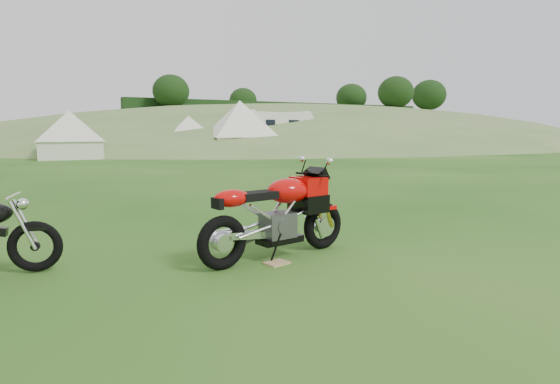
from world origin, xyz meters
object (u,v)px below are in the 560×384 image
plywood_board (277,263)px  tent_mid (189,133)px  tent_left (70,133)px  caravan (272,132)px  tent_right (240,129)px  sport_motorcycle (276,209)px

plywood_board → tent_mid: bearing=73.5°
tent_left → caravan: size_ratio=0.53×
tent_left → tent_mid: tent_left is taller
plywood_board → caravan: (11.46, 20.97, 1.22)m
plywood_board → tent_right: tent_right is taller
plywood_board → sport_motorcycle: bearing=61.1°
sport_motorcycle → tent_right: tent_right is taller
caravan → tent_mid: bearing=161.9°
plywood_board → tent_right: (8.65, 19.54, 1.41)m
tent_mid → tent_right: 3.13m
tent_right → caravan: (2.81, 1.43, -0.19)m
caravan → plywood_board: bearing=-128.0°
plywood_board → caravan: caravan is taller
sport_motorcycle → plywood_board: (-0.11, -0.20, -0.55)m
caravan → sport_motorcycle: bearing=-127.9°
sport_motorcycle → tent_left: (-0.02, 20.35, 0.66)m
caravan → tent_left: bearing=172.8°
tent_mid → caravan: (5.01, -0.78, 0.06)m
sport_motorcycle → tent_mid: size_ratio=0.69×
plywood_board → tent_right: 21.42m
plywood_board → tent_right: size_ratio=0.07×
sport_motorcycle → plywood_board: bearing=-126.9°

